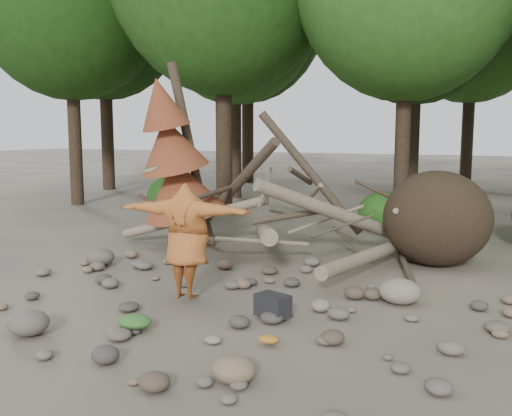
% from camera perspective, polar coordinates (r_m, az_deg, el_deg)
% --- Properties ---
extents(ground, '(120.00, 120.00, 0.00)m').
position_cam_1_polar(ground, '(9.16, -2.60, -9.96)').
color(ground, '#514C44').
rests_on(ground, ground).
extents(deadfall_pile, '(8.55, 5.24, 3.30)m').
position_cam_1_polar(deadfall_pile, '(12.32, 14.91, -1.07)').
color(deadfall_pile, '#332619').
rests_on(deadfall_pile, ground).
extents(dead_conifer, '(2.06, 2.16, 4.35)m').
position_cam_1_polar(dead_conifer, '(13.22, -8.17, 4.76)').
color(dead_conifer, '#4C3F30').
rests_on(dead_conifer, ground).
extents(bush_left, '(1.80, 1.80, 1.44)m').
position_cam_1_polar(bush_left, '(17.83, -8.00, 1.04)').
color(bush_left, '#1E4813').
rests_on(bush_left, ground).
extents(bush_mid, '(1.40, 1.40, 1.12)m').
position_cam_1_polar(bush_mid, '(16.06, 12.64, -0.39)').
color(bush_mid, '#285C1A').
rests_on(bush_mid, ground).
extents(frisbee_thrower, '(2.35, 0.94, 2.13)m').
position_cam_1_polar(frisbee_thrower, '(9.27, -6.96, -3.29)').
color(frisbee_thrower, '#AA5B26').
rests_on(frisbee_thrower, ground).
extents(backpack, '(0.57, 0.47, 0.33)m').
position_cam_1_polar(backpack, '(8.57, 1.69, -10.08)').
color(backpack, black).
rests_on(backpack, ground).
extents(cloth_green, '(0.50, 0.41, 0.19)m').
position_cam_1_polar(cloth_green, '(8.30, -12.03, -11.36)').
color(cloth_green, '#336829').
rests_on(cloth_green, ground).
extents(cloth_orange, '(0.27, 0.22, 0.10)m').
position_cam_1_polar(cloth_orange, '(7.61, 1.27, -13.33)').
color(cloth_orange, '#B6711F').
rests_on(cloth_orange, ground).
extents(boulder_front_left, '(0.59, 0.54, 0.36)m').
position_cam_1_polar(boulder_front_left, '(8.55, -21.84, -10.58)').
color(boulder_front_left, '#635C52').
rests_on(boulder_front_left, ground).
extents(boulder_front_right, '(0.50, 0.45, 0.30)m').
position_cam_1_polar(boulder_front_right, '(6.60, -2.23, -15.83)').
color(boulder_front_right, '#816A51').
rests_on(boulder_front_right, ground).
extents(boulder_mid_right, '(0.69, 0.62, 0.41)m').
position_cam_1_polar(boulder_mid_right, '(9.60, 14.20, -8.08)').
color(boulder_mid_right, gray).
rests_on(boulder_mid_right, ground).
extents(boulder_mid_left, '(0.60, 0.54, 0.36)m').
position_cam_1_polar(boulder_mid_left, '(12.31, -15.29, -4.74)').
color(boulder_mid_left, '#605751').
rests_on(boulder_mid_left, ground).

